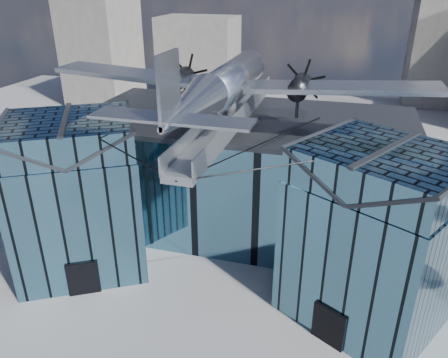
# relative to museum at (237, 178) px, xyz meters

# --- Properties ---
(ground_plane) EXTENTS (120.00, 120.00, 0.00)m
(ground_plane) POSITION_rel_museum_xyz_m (-0.00, -5.82, -5.54)
(ground_plane) COLOR gray
(museum) EXTENTS (32.88, 24.50, 17.60)m
(museum) POSITION_rel_museum_xyz_m (0.00, 0.00, 0.00)
(museum) COLOR teal
(museum) RESTS_ON ground
(bg_towers) EXTENTS (77.00, 24.50, 26.00)m
(bg_towers) POSITION_rel_museum_xyz_m (1.45, 44.67, 4.47)
(bg_towers) COLOR gray
(bg_towers) RESTS_ON ground
(tree_plaza_w) EXTENTS (4.50, 4.50, 5.88)m
(tree_plaza_w) POSITION_rel_museum_xyz_m (-19.50, -3.82, -1.56)
(tree_plaza_w) COLOR #352615
(tree_plaza_w) RESTS_ON ground
(tree_side_w) EXTENTS (3.84, 3.84, 5.86)m
(tree_side_w) POSITION_rel_museum_xyz_m (-24.82, 2.83, -1.57)
(tree_side_w) COLOR #352615
(tree_side_w) RESTS_ON ground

